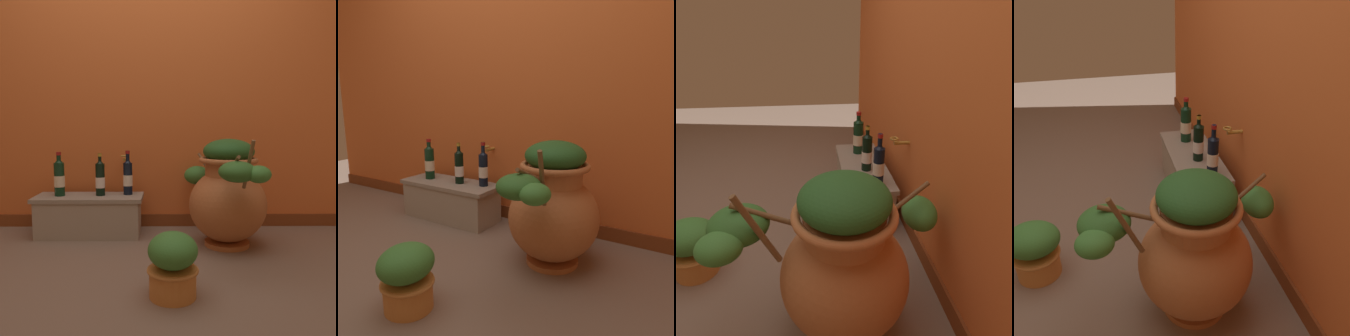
{
  "view_description": "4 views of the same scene",
  "coord_description": "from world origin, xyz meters",
  "views": [
    {
      "loc": [
        0.14,
        -1.91,
        0.85
      ],
      "look_at": [
        0.16,
        0.83,
        0.53
      ],
      "focal_mm": 39.01,
      "sensor_mm": 36.0,
      "label": 1
    },
    {
      "loc": [
        1.35,
        -1.18,
        1.03
      ],
      "look_at": [
        0.14,
        0.77,
        0.51
      ],
      "focal_mm": 36.31,
      "sensor_mm": 36.0,
      "label": 2
    },
    {
      "loc": [
        1.49,
        0.49,
        1.25
      ],
      "look_at": [
        -0.01,
        0.66,
        0.5
      ],
      "focal_mm": 31.19,
      "sensor_mm": 36.0,
      "label": 3
    },
    {
      "loc": [
        1.91,
        0.23,
        1.6
      ],
      "look_at": [
        0.07,
        0.65,
        0.51
      ],
      "focal_mm": 41.5,
      "sensor_mm": 36.0,
      "label": 4
    }
  ],
  "objects": [
    {
      "name": "back_wall",
      "position": [
        -0.0,
        1.2,
        1.29
      ],
      "size": [
        4.4,
        0.33,
        2.6
      ],
      "color": "#D6662D",
      "rests_on": "ground_plane"
    },
    {
      "name": "terracotta_urn",
      "position": [
        0.58,
        0.59,
        0.37
      ],
      "size": [
        0.56,
        0.98,
        0.76
      ],
      "color": "#B26638",
      "rests_on": "ground_plane"
    },
    {
      "name": "wine_bottle_middle",
      "position": [
        -0.15,
        0.9,
        0.45
      ],
      "size": [
        0.07,
        0.07,
        0.34
      ],
      "color": "black",
      "rests_on": "stone_ledge"
    },
    {
      "name": "ground_plane",
      "position": [
        0.0,
        0.0,
        0.0
      ],
      "size": [
        7.0,
        7.0,
        0.0
      ],
      "primitive_type": "plane",
      "color": "#7A6656"
    },
    {
      "name": "potted_shrub",
      "position": [
        0.18,
        -0.19,
        0.17
      ],
      "size": [
        0.26,
        0.29,
        0.33
      ],
      "color": "#CC7F3D",
      "rests_on": "ground_plane"
    },
    {
      "name": "wine_bottle_left",
      "position": [
        -0.36,
        0.86,
        0.45
      ],
      "size": [
        0.07,
        0.07,
        0.33
      ],
      "color": "black",
      "rests_on": "stone_ledge"
    },
    {
      "name": "stone_ledge",
      "position": [
        -0.45,
        0.85,
        0.17
      ],
      "size": [
        0.82,
        0.33,
        0.31
      ],
      "color": "#9E9384",
      "rests_on": "ground_plane"
    },
    {
      "name": "wine_bottle_right",
      "position": [
        -0.67,
        0.85,
        0.46
      ],
      "size": [
        0.08,
        0.08,
        0.34
      ],
      "color": "black",
      "rests_on": "stone_ledge"
    }
  ]
}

